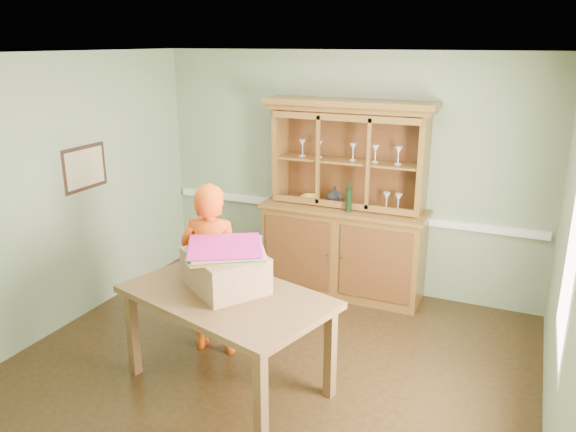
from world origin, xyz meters
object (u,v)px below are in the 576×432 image
at_px(china_hutch, 345,228).
at_px(person, 212,269).
at_px(cardboard_box, 225,270).
at_px(dining_table, 227,305).

xyz_separation_m(china_hutch, person, (-0.69, -1.71, 0.04)).
relative_size(china_hutch, person, 1.36).
height_order(cardboard_box, person, person).
relative_size(dining_table, cardboard_box, 2.88).
bearing_deg(china_hutch, person, -112.03).
height_order(china_hutch, dining_table, china_hutch).
bearing_deg(dining_table, cardboard_box, 138.06).
relative_size(china_hutch, dining_table, 1.16).
xyz_separation_m(china_hutch, dining_table, (-0.29, -2.16, -0.03)).
bearing_deg(cardboard_box, china_hutch, 80.29).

